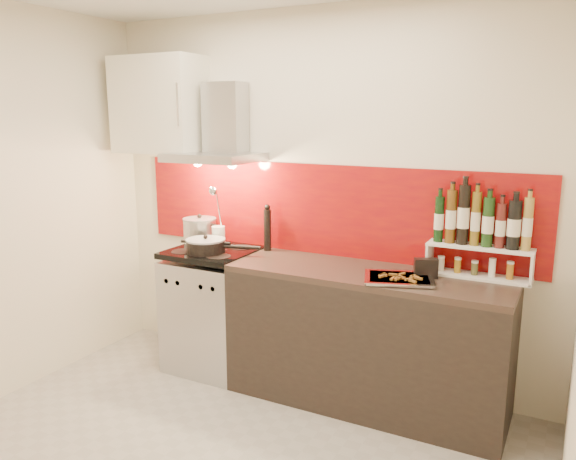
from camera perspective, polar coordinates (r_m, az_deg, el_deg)
The scene contains 13 objects.
back_wall at distance 3.99m, azimuth 3.00°, elevation 3.28°, with size 3.40×0.02×2.60m, color silver.
backsplash at distance 3.97m, azimuth 3.57°, elevation 2.06°, with size 3.00×0.02×0.64m, color maroon.
range_stove at distance 4.28m, azimuth -7.49°, elevation -8.08°, with size 0.60×0.60×0.91m.
counter at distance 3.76m, azimuth 7.97°, elevation -10.80°, with size 1.80×0.60×0.90m.
range_hood at distance 4.15m, azimuth -6.84°, elevation 9.68°, with size 0.62×0.50×0.61m.
upper_cabinet at distance 4.47m, azimuth -12.96°, elevation 12.27°, with size 0.70×0.35×0.72m, color white.
stock_pot at distance 4.38m, azimuth -8.94°, elevation -0.01°, with size 0.26×0.26×0.22m.
saute_pan at distance 4.05m, azimuth -8.27°, elevation -1.59°, with size 0.53×0.28×0.13m.
utensil_jar at distance 4.19m, azimuth -7.15°, elevation 0.01°, with size 0.10×0.15×0.47m.
pepper_mill at distance 4.09m, azimuth -2.10°, elevation 0.18°, with size 0.05×0.05×0.34m.
step_shelf at distance 3.58m, azimuth 18.96°, elevation -0.40°, with size 0.62×0.17×0.57m.
caddy_box at distance 3.54m, azimuth 13.82°, elevation -3.79°, with size 0.14×0.06×0.12m, color black.
baking_tray at distance 3.45m, azimuth 11.21°, elevation -4.83°, with size 0.49×0.43×0.03m.
Camera 1 is at (1.64, -2.19, 1.89)m, focal length 35.00 mm.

